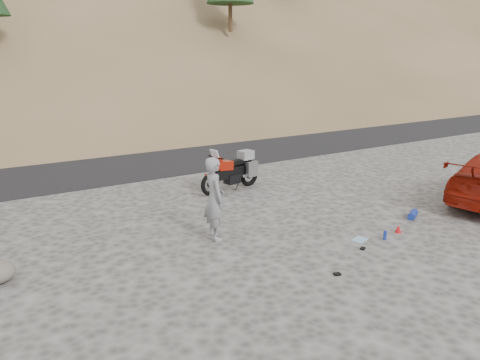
% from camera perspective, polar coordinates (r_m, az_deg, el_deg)
% --- Properties ---
extents(ground, '(140.00, 140.00, 0.00)m').
position_cam_1_polar(ground, '(10.54, 4.23, -5.97)').
color(ground, '#42403D').
rests_on(ground, ground).
extents(road, '(120.00, 7.00, 0.05)m').
position_cam_1_polar(road, '(18.27, -12.84, 2.67)').
color(road, black).
rests_on(road, ground).
extents(motorcycle, '(2.16, 0.87, 1.29)m').
position_cam_1_polar(motorcycle, '(13.41, -0.83, 1.10)').
color(motorcycle, black).
rests_on(motorcycle, ground).
extents(man, '(0.52, 0.70, 1.76)m').
position_cam_1_polar(man, '(10.02, -3.07, -7.08)').
color(man, gray).
rests_on(man, ground).
extents(gear_blue_mat, '(0.47, 0.35, 0.17)m').
position_cam_1_polar(gear_blue_mat, '(11.91, 20.32, -3.97)').
color(gear_blue_mat, navy).
rests_on(gear_blue_mat, ground).
extents(gear_bottle, '(0.08, 0.08, 0.20)m').
position_cam_1_polar(gear_bottle, '(10.35, 17.26, -6.45)').
color(gear_bottle, navy).
rests_on(gear_bottle, ground).
extents(gear_funnel, '(0.17, 0.17, 0.18)m').
position_cam_1_polar(gear_funnel, '(10.84, 18.74, -5.65)').
color(gear_funnel, red).
rests_on(gear_funnel, ground).
extents(gear_glove_a, '(0.14, 0.12, 0.03)m').
position_cam_1_polar(gear_glove_a, '(8.59, 11.77, -11.16)').
color(gear_glove_a, black).
rests_on(gear_glove_a, ground).
extents(gear_glove_b, '(0.14, 0.13, 0.04)m').
position_cam_1_polar(gear_glove_b, '(9.76, 14.74, -8.07)').
color(gear_glove_b, black).
rests_on(gear_glove_b, ground).
extents(gear_blue_cloth, '(0.39, 0.33, 0.01)m').
position_cam_1_polar(gear_blue_cloth, '(10.22, 14.38, -7.06)').
color(gear_blue_cloth, '#7DABC2').
rests_on(gear_blue_cloth, ground).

